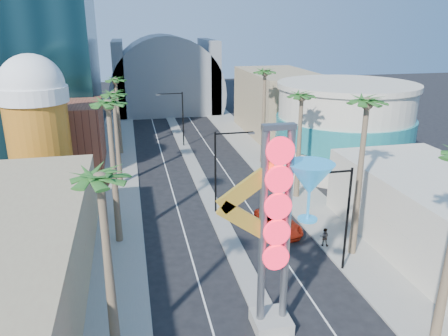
# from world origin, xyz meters

# --- Properties ---
(sidewalk_west) EXTENTS (5.00, 100.00, 0.15)m
(sidewalk_west) POSITION_xyz_m (-9.50, 35.00, 0.07)
(sidewalk_west) COLOR gray
(sidewalk_west) RESTS_ON ground
(sidewalk_east) EXTENTS (5.00, 100.00, 0.15)m
(sidewalk_east) POSITION_xyz_m (9.50, 35.00, 0.07)
(sidewalk_east) COLOR gray
(sidewalk_east) RESTS_ON ground
(median) EXTENTS (1.60, 84.00, 0.15)m
(median) POSITION_xyz_m (0.00, 38.00, 0.07)
(median) COLOR gray
(median) RESTS_ON ground
(brick_filler_west) EXTENTS (10.00, 10.00, 8.00)m
(brick_filler_west) POSITION_xyz_m (-16.00, 38.00, 4.00)
(brick_filler_west) COLOR brown
(brick_filler_west) RESTS_ON ground
(filler_east) EXTENTS (10.00, 20.00, 10.00)m
(filler_east) POSITION_xyz_m (16.00, 48.00, 5.00)
(filler_east) COLOR #9A8463
(filler_east) RESTS_ON ground
(beer_mug) EXTENTS (7.00, 7.00, 14.50)m
(beer_mug) POSITION_xyz_m (-17.00, 30.00, 7.84)
(beer_mug) COLOR #AF7117
(beer_mug) RESTS_ON ground
(turquoise_building) EXTENTS (16.60, 16.60, 10.60)m
(turquoise_building) POSITION_xyz_m (18.00, 30.00, 5.25)
(turquoise_building) COLOR beige
(turquoise_building) RESTS_ON ground
(canopy) EXTENTS (22.00, 16.00, 22.00)m
(canopy) POSITION_xyz_m (0.00, 72.00, 4.31)
(canopy) COLOR slate
(canopy) RESTS_ON ground
(neon_sign) EXTENTS (6.53, 2.60, 12.55)m
(neon_sign) POSITION_xyz_m (0.82, 2.96, 7.31)
(neon_sign) COLOR gray
(neon_sign) RESTS_ON ground
(streetlight_0) EXTENTS (3.79, 0.25, 8.00)m
(streetlight_0) POSITION_xyz_m (0.55, 20.00, 4.88)
(streetlight_0) COLOR black
(streetlight_0) RESTS_ON ground
(streetlight_1) EXTENTS (3.79, 0.25, 8.00)m
(streetlight_1) POSITION_xyz_m (-0.55, 44.00, 4.88)
(streetlight_1) COLOR black
(streetlight_1) RESTS_ON ground
(streetlight_2) EXTENTS (3.45, 0.25, 8.00)m
(streetlight_2) POSITION_xyz_m (6.72, 8.00, 4.83)
(streetlight_2) COLOR black
(streetlight_2) RESTS_ON ground
(palm_0) EXTENTS (2.40, 2.40, 11.70)m
(palm_0) POSITION_xyz_m (-9.00, 2.00, 9.93)
(palm_0) COLOR brown
(palm_0) RESTS_ON ground
(palm_1) EXTENTS (2.40, 2.40, 12.70)m
(palm_1) POSITION_xyz_m (-9.00, 16.00, 10.82)
(palm_1) COLOR brown
(palm_1) RESTS_ON ground
(palm_2) EXTENTS (2.40, 2.40, 11.20)m
(palm_2) POSITION_xyz_m (-9.00, 30.00, 9.48)
(palm_2) COLOR brown
(palm_2) RESTS_ON ground
(palm_3) EXTENTS (2.40, 2.40, 11.20)m
(palm_3) POSITION_xyz_m (-9.00, 42.00, 9.48)
(palm_3) COLOR brown
(palm_3) RESTS_ON ground
(palm_5) EXTENTS (2.40, 2.40, 13.20)m
(palm_5) POSITION_xyz_m (9.00, 10.00, 11.27)
(palm_5) COLOR brown
(palm_5) RESTS_ON ground
(palm_6) EXTENTS (2.40, 2.40, 11.70)m
(palm_6) POSITION_xyz_m (9.00, 22.00, 9.93)
(palm_6) COLOR brown
(palm_6) RESTS_ON ground
(palm_7) EXTENTS (2.40, 2.40, 12.70)m
(palm_7) POSITION_xyz_m (9.00, 34.00, 10.82)
(palm_7) COLOR brown
(palm_7) RESTS_ON ground
(red_pickup) EXTENTS (3.23, 5.97, 1.59)m
(red_pickup) POSITION_xyz_m (4.64, 15.12, 0.80)
(red_pickup) COLOR maroon
(red_pickup) RESTS_ON ground
(pedestrian_b) EXTENTS (0.94, 0.87, 1.55)m
(pedestrian_b) POSITION_xyz_m (7.30, 11.49, 0.92)
(pedestrian_b) COLOR gray
(pedestrian_b) RESTS_ON sidewalk_east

